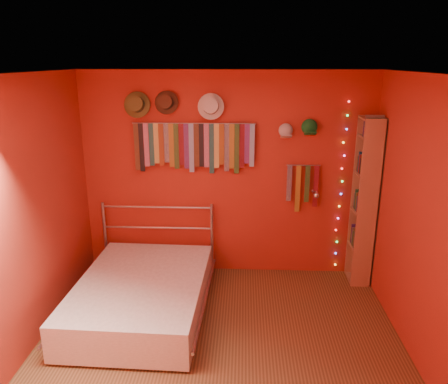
# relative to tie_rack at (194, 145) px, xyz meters

# --- Properties ---
(ground) EXTENTS (3.50, 3.50, 0.00)m
(ground) POSITION_rel_tie_rack_xyz_m (0.39, -1.68, -1.64)
(ground) COLOR #51351C
(ground) RESTS_ON ground
(back_wall) EXTENTS (3.50, 0.02, 2.50)m
(back_wall) POSITION_rel_tie_rack_xyz_m (0.39, 0.07, -0.39)
(back_wall) COLOR maroon
(back_wall) RESTS_ON ground
(right_wall) EXTENTS (0.02, 3.50, 2.50)m
(right_wall) POSITION_rel_tie_rack_xyz_m (2.14, -1.68, -0.39)
(right_wall) COLOR maroon
(right_wall) RESTS_ON ground
(left_wall) EXTENTS (0.02, 3.50, 2.50)m
(left_wall) POSITION_rel_tie_rack_xyz_m (-1.36, -1.68, -0.39)
(left_wall) COLOR maroon
(left_wall) RESTS_ON ground
(ceiling) EXTENTS (3.50, 3.50, 0.02)m
(ceiling) POSITION_rel_tie_rack_xyz_m (0.39, -1.68, 0.86)
(ceiling) COLOR white
(ceiling) RESTS_ON back_wall
(tie_rack) EXTENTS (1.45, 0.03, 0.60)m
(tie_rack) POSITION_rel_tie_rack_xyz_m (0.00, 0.00, 0.00)
(tie_rack) COLOR #ACACB0
(tie_rack) RESTS_ON back_wall
(small_tie_rack) EXTENTS (0.40, 0.03, 0.58)m
(small_tie_rack) POSITION_rel_tie_rack_xyz_m (1.30, 0.00, -0.47)
(small_tie_rack) COLOR #ACACB0
(small_tie_rack) RESTS_ON back_wall
(fedora_olive) EXTENTS (0.30, 0.17, 0.30)m
(fedora_olive) POSITION_rel_tie_rack_xyz_m (-0.65, -0.03, 0.47)
(fedora_olive) COLOR brown
(fedora_olive) RESTS_ON back_wall
(fedora_brown) EXTENTS (0.27, 0.15, 0.27)m
(fedora_brown) POSITION_rel_tie_rack_xyz_m (-0.31, -0.03, 0.50)
(fedora_brown) COLOR #4A2B1A
(fedora_brown) RESTS_ON back_wall
(fedora_white) EXTENTS (0.30, 0.17, 0.30)m
(fedora_white) POSITION_rel_tie_rack_xyz_m (0.20, -0.03, 0.46)
(fedora_white) COLOR silver
(fedora_white) RESTS_ON back_wall
(cap_white) EXTENTS (0.17, 0.22, 0.17)m
(cap_white) POSITION_rel_tie_rack_xyz_m (1.07, 0.01, 0.18)
(cap_white) COLOR silver
(cap_white) RESTS_ON back_wall
(cap_green) EXTENTS (0.18, 0.23, 0.18)m
(cap_green) POSITION_rel_tie_rack_xyz_m (1.34, 0.01, 0.22)
(cap_green) COLOR #186D29
(cap_green) RESTS_ON back_wall
(fairy_lights) EXTENTS (0.05, 0.02, 2.06)m
(fairy_lights) POSITION_rel_tie_rack_xyz_m (1.76, 0.03, -0.51)
(fairy_lights) COLOR #FF3333
(fairy_lights) RESTS_ON back_wall
(reading_lamp) EXTENTS (0.07, 0.28, 0.08)m
(reading_lamp) POSITION_rel_tie_rack_xyz_m (1.44, -0.15, -0.54)
(reading_lamp) COLOR #ACACB0
(reading_lamp) RESTS_ON back_wall
(bookshelf) EXTENTS (0.25, 0.34, 2.00)m
(bookshelf) POSITION_rel_tie_rack_xyz_m (2.05, -0.15, -0.62)
(bookshelf) COLOR #AD724E
(bookshelf) RESTS_ON ground
(bed) EXTENTS (1.44, 1.92, 0.92)m
(bed) POSITION_rel_tie_rack_xyz_m (-0.47, -1.00, -1.42)
(bed) COLOR #ACACB0
(bed) RESTS_ON ground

